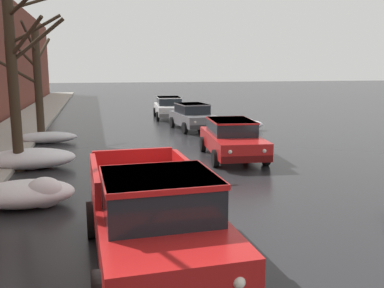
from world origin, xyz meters
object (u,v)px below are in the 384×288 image
bare_tree_far_down_block (36,80)px  bare_tree_mid_block (15,63)px  sedan_red_parked_kerbside_close (232,138)px  pickup_truck_red_approaching_near_lane (153,217)px  sedan_grey_parked_kerbside_mid (193,116)px  sedan_white_parked_far_down_block (169,107)px

bare_tree_far_down_block → bare_tree_mid_block: bearing=-88.3°
bare_tree_mid_block → bare_tree_far_down_block: (-0.19, 6.16, -0.71)m
bare_tree_mid_block → sedan_red_parked_kerbside_close: (7.33, 0.39, -2.73)m
bare_tree_mid_block → sedan_red_parked_kerbside_close: bare_tree_mid_block is taller
bare_tree_mid_block → pickup_truck_red_approaching_near_lane: bearing=-67.1°
sedan_red_parked_kerbside_close → sedan_grey_parked_kerbside_mid: 7.33m
pickup_truck_red_approaching_near_lane → sedan_white_parked_far_down_block: (3.98, 20.97, -0.13)m
bare_tree_far_down_block → sedan_white_parked_far_down_block: size_ratio=1.16×
sedan_red_parked_kerbside_close → sedan_grey_parked_kerbside_mid: size_ratio=1.13×
bare_tree_far_down_block → sedan_white_parked_far_down_block: bearing=43.8°
bare_tree_far_down_block → pickup_truck_red_approaching_near_lane: 14.39m
bare_tree_mid_block → pickup_truck_red_approaching_near_lane: bare_tree_mid_block is taller
bare_tree_mid_block → bare_tree_far_down_block: 6.20m
sedan_grey_parked_kerbside_mid → sedan_white_parked_far_down_block: size_ratio=0.89×
sedan_red_parked_kerbside_close → sedan_white_parked_far_down_block: bearing=90.4°
bare_tree_far_down_block → sedan_white_parked_far_down_block: (7.42, 7.12, -2.03)m
bare_tree_mid_block → sedan_red_parked_kerbside_close: bearing=3.0°
pickup_truck_red_approaching_near_lane → sedan_grey_parked_kerbside_mid: (4.30, 15.40, -0.13)m
bare_tree_far_down_block → pickup_truck_red_approaching_near_lane: (3.44, -13.84, -1.90)m
bare_tree_far_down_block → sedan_red_parked_kerbside_close: size_ratio=1.15×
sedan_red_parked_kerbside_close → sedan_white_parked_far_down_block: same height
pickup_truck_red_approaching_near_lane → sedan_grey_parked_kerbside_mid: pickup_truck_red_approaching_near_lane is taller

